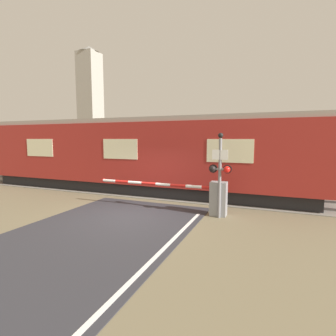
# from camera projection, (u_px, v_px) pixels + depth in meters

# --- Properties ---
(ground_plane) EXTENTS (80.00, 80.00, 0.00)m
(ground_plane) POSITION_uv_depth(u_px,v_px,m) (131.00, 215.00, 9.80)
(ground_plane) COLOR #6B6047
(track_bed) EXTENTS (36.00, 3.20, 0.13)m
(track_bed) POSITION_uv_depth(u_px,v_px,m) (171.00, 193.00, 13.58)
(track_bed) COLOR slate
(track_bed) RESTS_ON ground_plane
(train) EXTENTS (19.13, 2.97, 3.87)m
(train) POSITION_uv_depth(u_px,v_px,m) (135.00, 155.00, 14.13)
(train) COLOR black
(train) RESTS_ON ground_plane
(crossing_barrier) EXTENTS (5.49, 0.44, 1.26)m
(crossing_barrier) POSITION_uv_depth(u_px,v_px,m) (208.00, 196.00, 9.83)
(crossing_barrier) COLOR gray
(crossing_barrier) RESTS_ON ground_plane
(signal_post) EXTENTS (0.81, 0.26, 3.05)m
(signal_post) POSITION_uv_depth(u_px,v_px,m) (220.00, 170.00, 9.27)
(signal_post) COLOR gray
(signal_post) RESTS_ON ground_plane
(distant_building) EXTENTS (2.79, 2.79, 14.95)m
(distant_building) POSITION_uv_depth(u_px,v_px,m) (91.00, 104.00, 35.16)
(distant_building) COLOR #9E998E
(distant_building) RESTS_ON ground_plane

